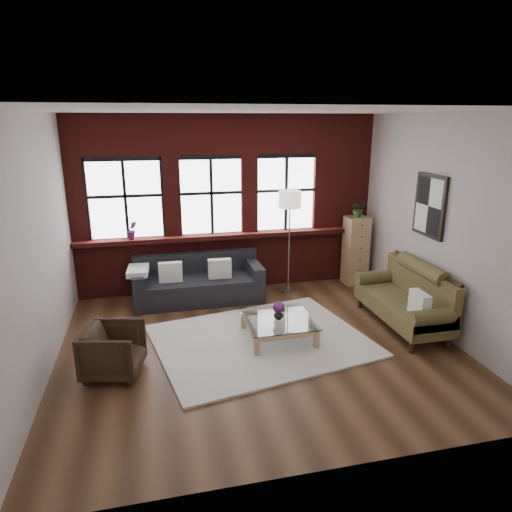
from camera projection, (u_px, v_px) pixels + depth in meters
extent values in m
plane|color=#422818|center=(259.00, 345.00, 6.52)|extent=(5.50, 5.50, 0.00)
plane|color=white|center=(259.00, 111.00, 5.60)|extent=(5.50, 5.50, 0.00)
plane|color=#B7B0AA|center=(227.00, 204.00, 8.39)|extent=(5.50, 0.00, 5.50)
plane|color=#B7B0AA|center=(330.00, 310.00, 3.73)|extent=(5.50, 0.00, 5.50)
plane|color=#B7B0AA|center=(36.00, 250.00, 5.46)|extent=(0.00, 5.00, 5.00)
plane|color=#B7B0AA|center=(442.00, 226.00, 6.66)|extent=(0.00, 5.00, 5.00)
cube|color=maroon|center=(229.00, 235.00, 8.41)|extent=(5.50, 0.30, 0.08)
cube|color=beige|center=(261.00, 340.00, 6.62)|extent=(3.31, 2.80, 0.03)
cube|color=white|center=(171.00, 272.00, 7.78)|extent=(0.41, 0.16, 0.34)
cube|color=white|center=(220.00, 269.00, 7.97)|extent=(0.40, 0.15, 0.34)
cube|color=white|center=(420.00, 304.00, 6.41)|extent=(0.15, 0.38, 0.34)
imported|color=black|center=(113.00, 351.00, 5.70)|extent=(0.84, 0.83, 0.64)
imported|color=#B2B2B2|center=(279.00, 314.00, 6.59)|extent=(0.18, 0.18, 0.15)
sphere|color=#6C256A|center=(279.00, 307.00, 6.56)|extent=(0.17, 0.17, 0.17)
cube|color=tan|center=(356.00, 251.00, 8.81)|extent=(0.41, 0.41, 1.32)
imported|color=#2D5923|center=(358.00, 209.00, 8.57)|extent=(0.30, 0.26, 0.33)
imported|color=#6C256A|center=(132.00, 230.00, 7.95)|extent=(0.21, 0.19, 0.33)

